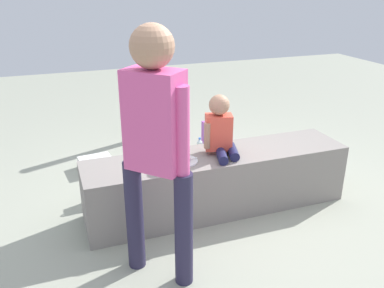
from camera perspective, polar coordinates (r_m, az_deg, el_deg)
name	(u,v)px	position (r m, az deg, el deg)	size (l,w,h in m)	color
ground_plane	(217,207)	(3.49, 3.50, -8.84)	(12.00, 12.00, 0.00)	#9CA08D
concrete_ledge	(217,181)	(3.37, 3.60, -5.25)	(2.17, 0.49, 0.49)	gray
child_seated	(220,129)	(3.20, 3.99, 2.15)	(0.29, 0.34, 0.48)	#1B1C44
adult_standing	(155,137)	(2.33, -5.18, 0.98)	(0.37, 0.37, 1.59)	#27233F
cake_plate	(184,159)	(3.12, -1.19, -2.15)	(0.22, 0.22, 0.07)	white
gift_bag	(213,133)	(4.70, 2.91, 1.55)	(0.23, 0.12, 0.33)	#B259BF
railing_post	(146,105)	(4.88, -6.50, 5.49)	(0.36, 0.36, 1.10)	black
water_bottle_near_gift	(200,147)	(4.42, 1.09, -0.49)	(0.06, 0.06, 0.21)	silver
party_cup_red	(137,162)	(4.23, -7.69, -2.53)	(0.08, 0.08, 0.09)	red
cake_box_white	(96,164)	(4.23, -13.26, -2.77)	(0.32, 0.29, 0.11)	white
handbag_black_leather	(115,185)	(3.63, -10.78, -5.74)	(0.33, 0.11, 0.35)	black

